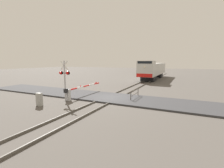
# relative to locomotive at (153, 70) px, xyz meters

# --- Properties ---
(ground_plane) EXTENTS (160.00, 160.00, 0.00)m
(ground_plane) POSITION_rel_locomotive_xyz_m (0.00, -21.74, -2.12)
(ground_plane) COLOR #514C47
(rail_track_left) EXTENTS (0.08, 80.00, 0.15)m
(rail_track_left) POSITION_rel_locomotive_xyz_m (-0.72, -21.74, -2.05)
(rail_track_left) COLOR #59544C
(rail_track_left) RESTS_ON ground_plane
(rail_track_right) EXTENTS (0.08, 80.00, 0.15)m
(rail_track_right) POSITION_rel_locomotive_xyz_m (0.72, -21.74, -2.05)
(rail_track_right) COLOR #59544C
(rail_track_right) RESTS_ON ground_plane
(road_surface) EXTENTS (36.00, 4.54, 0.15)m
(road_surface) POSITION_rel_locomotive_xyz_m (0.00, -21.74, -2.04)
(road_surface) COLOR #38383A
(road_surface) RESTS_ON ground_plane
(locomotive) EXTENTS (3.08, 16.58, 4.07)m
(locomotive) POSITION_rel_locomotive_xyz_m (0.00, 0.00, 0.00)
(locomotive) COLOR black
(locomotive) RESTS_ON ground_plane
(crossing_signal) EXTENTS (1.18, 0.33, 4.06)m
(crossing_signal) POSITION_rel_locomotive_xyz_m (-3.67, -24.86, 0.40)
(crossing_signal) COLOR #ADADB2
(crossing_signal) RESTS_ON ground_plane
(crossing_gate) EXTENTS (0.36, 6.64, 1.28)m
(crossing_gate) POSITION_rel_locomotive_xyz_m (-3.59, -23.55, -1.31)
(crossing_gate) COLOR silver
(crossing_gate) RESTS_ON ground_plane
(utility_cabinet) EXTENTS (0.53, 0.34, 1.17)m
(utility_cabinet) POSITION_rel_locomotive_xyz_m (-4.59, -27.20, -1.54)
(utility_cabinet) COLOR #999993
(utility_cabinet) RESTS_ON ground_plane
(guard_railing) EXTENTS (0.08, 2.60, 0.95)m
(guard_railing) POSITION_rel_locomotive_xyz_m (2.30, -20.97, -1.50)
(guard_railing) COLOR #4C4742
(guard_railing) RESTS_ON ground_plane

